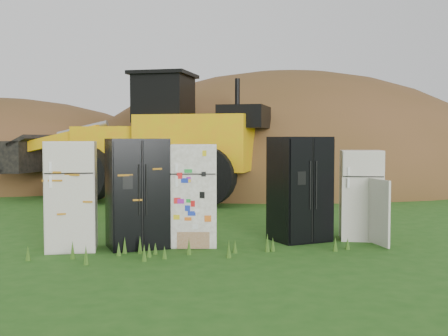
% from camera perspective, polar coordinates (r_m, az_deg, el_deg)
% --- Properties ---
extents(ground, '(120.00, 120.00, 0.00)m').
position_cam_1_polar(ground, '(9.49, 0.20, -7.67)').
color(ground, '#205015').
rests_on(ground, ground).
extents(fridge_leftmost, '(0.77, 0.75, 1.71)m').
position_cam_1_polar(fridge_leftmost, '(9.18, -15.23, -2.73)').
color(fridge_leftmost, silver).
rests_on(fridge_leftmost, ground).
extents(fridge_black_side, '(1.03, 0.87, 1.76)m').
position_cam_1_polar(fridge_black_side, '(9.16, -8.80, -2.54)').
color(fridge_black_side, black).
rests_on(fridge_black_side, ground).
extents(fridge_sticker, '(0.85, 0.81, 1.66)m').
position_cam_1_polar(fridge_sticker, '(9.27, -3.07, -2.74)').
color(fridge_sticker, white).
rests_on(fridge_sticker, ground).
extents(fridge_black_right, '(1.05, 0.94, 1.79)m').
position_cam_1_polar(fridge_black_right, '(9.74, 7.68, -2.10)').
color(fridge_black_right, black).
rests_on(fridge_black_right, ground).
extents(fridge_open_door, '(0.88, 0.84, 1.55)m').
position_cam_1_polar(fridge_open_door, '(10.09, 13.75, -2.66)').
color(fridge_open_door, silver).
rests_on(fridge_open_door, ground).
extents(wheel_loader, '(8.03, 5.82, 3.60)m').
position_cam_1_polar(wheel_loader, '(16.28, -9.13, 3.12)').
color(wheel_loader, orange).
rests_on(wheel_loader, ground).
extents(dirt_mound_right, '(16.62, 12.19, 8.54)m').
position_cam_1_polar(dirt_mound_right, '(21.40, 7.02, -1.73)').
color(dirt_mound_right, '#4D3818').
rests_on(dirt_mound_right, ground).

